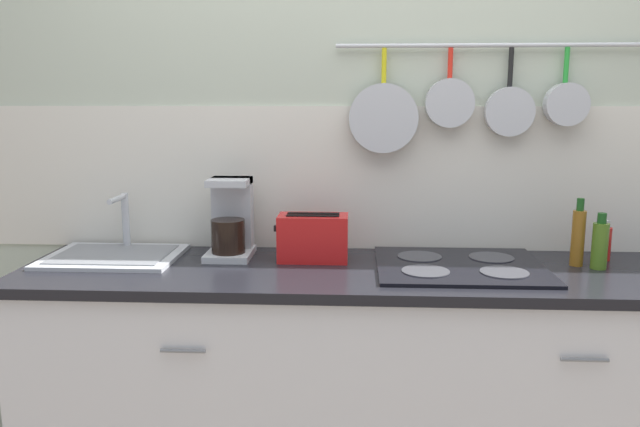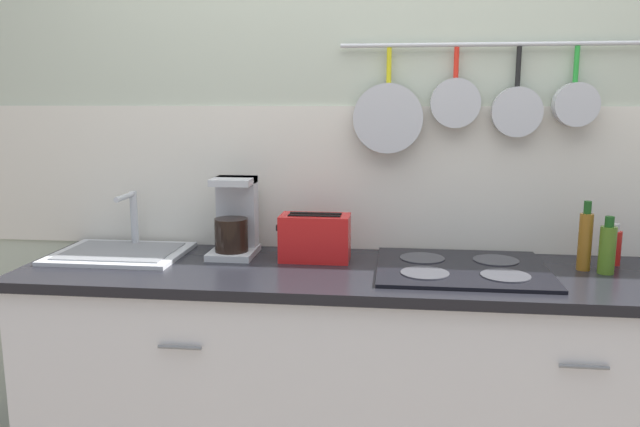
{
  "view_description": "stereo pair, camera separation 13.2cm",
  "coord_description": "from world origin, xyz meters",
  "views": [
    {
      "loc": [
        -0.08,
        -2.07,
        1.47
      ],
      "look_at": [
        -0.2,
        0.0,
        1.09
      ],
      "focal_mm": 35.0,
      "sensor_mm": 36.0,
      "label": 1
    },
    {
      "loc": [
        0.05,
        -2.05,
        1.47
      ],
      "look_at": [
        -0.2,
        0.0,
        1.09
      ],
      "focal_mm": 35.0,
      "sensor_mm": 36.0,
      "label": 2
    }
  ],
  "objects": [
    {
      "name": "coffee_maker",
      "position": [
        -0.54,
        0.17,
        1.02
      ],
      "size": [
        0.16,
        0.21,
        0.29
      ],
      "color": "#B7BABF",
      "rests_on": "countertop"
    },
    {
      "name": "cooktop",
      "position": [
        0.28,
        0.03,
        0.91
      ],
      "size": [
        0.57,
        0.49,
        0.01
      ],
      "color": "black",
      "rests_on": "countertop"
    },
    {
      "name": "sink_basin",
      "position": [
        -0.96,
        0.1,
        0.92
      ],
      "size": [
        0.47,
        0.37,
        0.22
      ],
      "color": "#B7BABF",
      "rests_on": "countertop"
    },
    {
      "name": "cabinet_base",
      "position": [
        0.0,
        -0.0,
        0.43
      ],
      "size": [
        2.42,
        0.57,
        0.87
      ],
      "color": "silver",
      "rests_on": "ground_plane"
    },
    {
      "name": "bottle_vinegar",
      "position": [
        0.82,
        0.17,
        0.97
      ],
      "size": [
        0.05,
        0.05,
        0.15
      ],
      "color": "red",
      "rests_on": "countertop"
    },
    {
      "name": "wall_back",
      "position": [
        0.0,
        0.33,
        1.28
      ],
      "size": [
        7.2,
        0.14,
        2.6
      ],
      "color": "#B2BCA8",
      "rests_on": "ground_plane"
    },
    {
      "name": "toaster",
      "position": [
        -0.23,
        0.11,
        0.98
      ],
      "size": [
        0.26,
        0.13,
        0.17
      ],
      "color": "red",
      "rests_on": "countertop"
    },
    {
      "name": "bottle_dish_soap",
      "position": [
        0.69,
        0.09,
        1.01
      ],
      "size": [
        0.05,
        0.05,
        0.24
      ],
      "color": "#8C5919",
      "rests_on": "countertop"
    },
    {
      "name": "bottle_sesame_oil",
      "position": [
        0.75,
        0.05,
        0.99
      ],
      "size": [
        0.05,
        0.05,
        0.19
      ],
      "color": "#4C721E",
      "rests_on": "countertop"
    },
    {
      "name": "countertop",
      "position": [
        0.0,
        0.0,
        0.88
      ],
      "size": [
        2.46,
        0.59,
        0.03
      ],
      "color": "black",
      "rests_on": "cabinet_base"
    }
  ]
}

